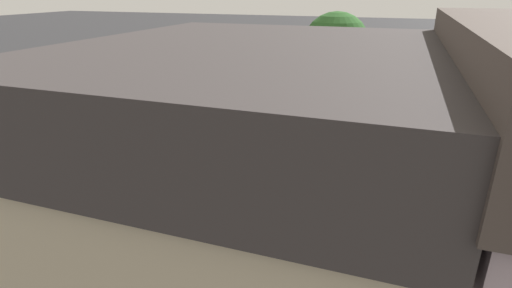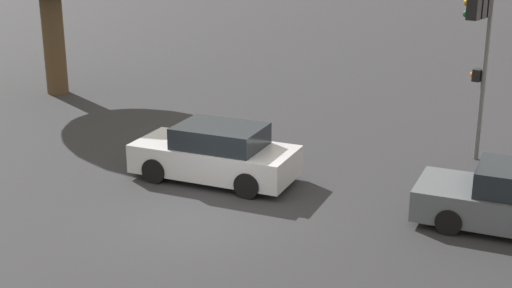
{
  "view_description": "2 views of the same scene",
  "coord_description": "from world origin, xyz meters",
  "px_view_note": "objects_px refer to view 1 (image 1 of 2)",
  "views": [
    {
      "loc": [
        23.1,
        13.57,
        11.14
      ],
      "look_at": [
        0.55,
        5.57,
        1.74
      ],
      "focal_mm": 28.0,
      "sensor_mm": 36.0,
      "label": 1
    },
    {
      "loc": [
        7.81,
        -13.67,
        6.94
      ],
      "look_at": [
        0.29,
        2.54,
        1.13
      ],
      "focal_mm": 50.0,
      "sensor_mm": 36.0,
      "label": 2
    }
  ],
  "objects_px": {
    "fire_hydrant": "(240,231)",
    "crossing_car_0": "(161,197)",
    "traffic_signal": "(245,134)",
    "street_tree": "(335,47)",
    "crossing_car_1": "(221,145)",
    "parked_car_0": "(279,245)",
    "parked_car_1": "(398,269)"
  },
  "relations": [
    {
      "from": "fire_hydrant",
      "to": "crossing_car_0",
      "type": "bearing_deg",
      "value": -104.02
    },
    {
      "from": "traffic_signal",
      "to": "crossing_car_0",
      "type": "height_order",
      "value": "traffic_signal"
    },
    {
      "from": "street_tree",
      "to": "traffic_signal",
      "type": "distance_m",
      "value": 16.72
    },
    {
      "from": "crossing_car_0",
      "to": "crossing_car_1",
      "type": "height_order",
      "value": "crossing_car_1"
    },
    {
      "from": "street_tree",
      "to": "crossing_car_0",
      "type": "distance_m",
      "value": 20.15
    },
    {
      "from": "parked_car_0",
      "to": "traffic_signal",
      "type": "bearing_deg",
      "value": 129.01
    },
    {
      "from": "parked_car_0",
      "to": "street_tree",
      "type": "bearing_deg",
      "value": 94.34
    },
    {
      "from": "street_tree",
      "to": "traffic_signal",
      "type": "relative_size",
      "value": 1.63
    },
    {
      "from": "parked_car_0",
      "to": "parked_car_1",
      "type": "distance_m",
      "value": 4.94
    },
    {
      "from": "fire_hydrant",
      "to": "traffic_signal",
      "type": "bearing_deg",
      "value": -163.46
    },
    {
      "from": "crossing_car_0",
      "to": "fire_hydrant",
      "type": "height_order",
      "value": "crossing_car_0"
    },
    {
      "from": "traffic_signal",
      "to": "parked_car_1",
      "type": "xyz_separation_m",
      "value": [
        3.83,
        7.95,
        -3.44
      ]
    },
    {
      "from": "crossing_car_0",
      "to": "parked_car_1",
      "type": "height_order",
      "value": "crossing_car_0"
    },
    {
      "from": "street_tree",
      "to": "crossing_car_1",
      "type": "distance_m",
      "value": 13.36
    },
    {
      "from": "crossing_car_0",
      "to": "parked_car_0",
      "type": "distance_m",
      "value": 7.41
    },
    {
      "from": "fire_hydrant",
      "to": "street_tree",
      "type": "bearing_deg",
      "value": 177.4
    },
    {
      "from": "parked_car_0",
      "to": "parked_car_1",
      "type": "bearing_deg",
      "value": 1.29
    },
    {
      "from": "crossing_car_1",
      "to": "parked_car_1",
      "type": "bearing_deg",
      "value": -130.47
    },
    {
      "from": "traffic_signal",
      "to": "fire_hydrant",
      "type": "height_order",
      "value": "traffic_signal"
    },
    {
      "from": "street_tree",
      "to": "crossing_car_0",
      "type": "xyz_separation_m",
      "value": [
        18.36,
        -5.97,
        -5.78
      ]
    },
    {
      "from": "parked_car_1",
      "to": "street_tree",
      "type": "bearing_deg",
      "value": 109.0
    },
    {
      "from": "parked_car_0",
      "to": "fire_hydrant",
      "type": "relative_size",
      "value": 4.34
    },
    {
      "from": "crossing_car_0",
      "to": "parked_car_0",
      "type": "height_order",
      "value": "crossing_car_0"
    },
    {
      "from": "crossing_car_0",
      "to": "parked_car_1",
      "type": "bearing_deg",
      "value": -100.15
    },
    {
      "from": "crossing_car_0",
      "to": "crossing_car_1",
      "type": "bearing_deg",
      "value": -0.75
    },
    {
      "from": "street_tree",
      "to": "parked_car_1",
      "type": "xyz_separation_m",
      "value": [
        20.29,
        6.11,
        -5.8
      ]
    },
    {
      "from": "parked_car_1",
      "to": "fire_hydrant",
      "type": "distance_m",
      "value": 7.04
    },
    {
      "from": "traffic_signal",
      "to": "parked_car_1",
      "type": "height_order",
      "value": "traffic_signal"
    },
    {
      "from": "street_tree",
      "to": "parked_car_1",
      "type": "distance_m",
      "value": 21.97
    },
    {
      "from": "parked_car_0",
      "to": "parked_car_1",
      "type": "relative_size",
      "value": 0.9
    },
    {
      "from": "traffic_signal",
      "to": "parked_car_1",
      "type": "distance_m",
      "value": 9.47
    },
    {
      "from": "traffic_signal",
      "to": "crossing_car_1",
      "type": "height_order",
      "value": "traffic_signal"
    }
  ]
}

